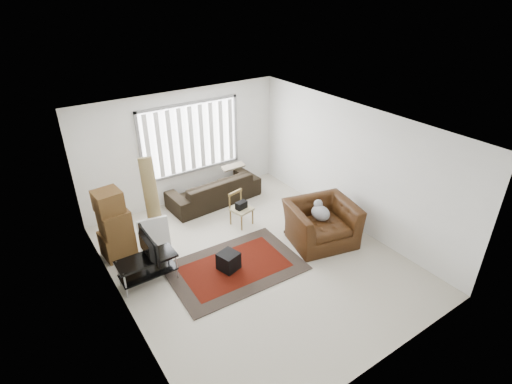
% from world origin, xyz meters
% --- Properties ---
extents(room, '(6.00, 6.02, 2.71)m').
position_xyz_m(room, '(0.03, 0.51, 1.76)').
color(room, beige).
rests_on(room, ground).
extents(persian_rug, '(2.52, 1.73, 0.02)m').
position_xyz_m(persian_rug, '(-0.46, -0.02, 0.01)').
color(persian_rug, black).
rests_on(persian_rug, ground).
extents(tv_stand, '(1.04, 0.47, 0.52)m').
position_xyz_m(tv_stand, '(-1.95, 0.53, 0.38)').
color(tv_stand, black).
rests_on(tv_stand, ground).
extents(tv, '(0.11, 0.84, 0.48)m').
position_xyz_m(tv, '(-1.95, 0.53, 0.76)').
color(tv, black).
rests_on(tv, tv_stand).
extents(subwoofer, '(0.43, 0.43, 0.34)m').
position_xyz_m(subwoofer, '(-0.58, 0.01, 0.19)').
color(subwoofer, black).
rests_on(subwoofer, persian_rug).
extents(moving_boxes, '(0.62, 0.58, 1.42)m').
position_xyz_m(moving_boxes, '(-2.15, 1.63, 0.66)').
color(moving_boxes, brown).
rests_on(moving_boxes, ground).
extents(white_flatpack, '(0.63, 0.34, 0.76)m').
position_xyz_m(white_flatpack, '(-1.51, 1.29, 0.38)').
color(white_flatpack, silver).
rests_on(white_flatpack, ground).
extents(rolled_rug, '(0.43, 0.81, 1.87)m').
position_xyz_m(rolled_rug, '(-1.37, 1.58, 0.93)').
color(rolled_rug, olive).
rests_on(rolled_rug, ground).
extents(sofa, '(2.31, 1.10, 0.87)m').
position_xyz_m(sofa, '(0.47, 2.45, 0.43)').
color(sofa, black).
rests_on(sofa, ground).
extents(side_chair, '(0.49, 0.49, 0.77)m').
position_xyz_m(side_chair, '(0.46, 1.22, 0.43)').
color(side_chair, tan).
rests_on(side_chair, ground).
extents(armchair, '(1.57, 1.44, 0.98)m').
position_xyz_m(armchair, '(1.49, -0.26, 0.50)').
color(armchair, '#371D0B').
rests_on(armchair, ground).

